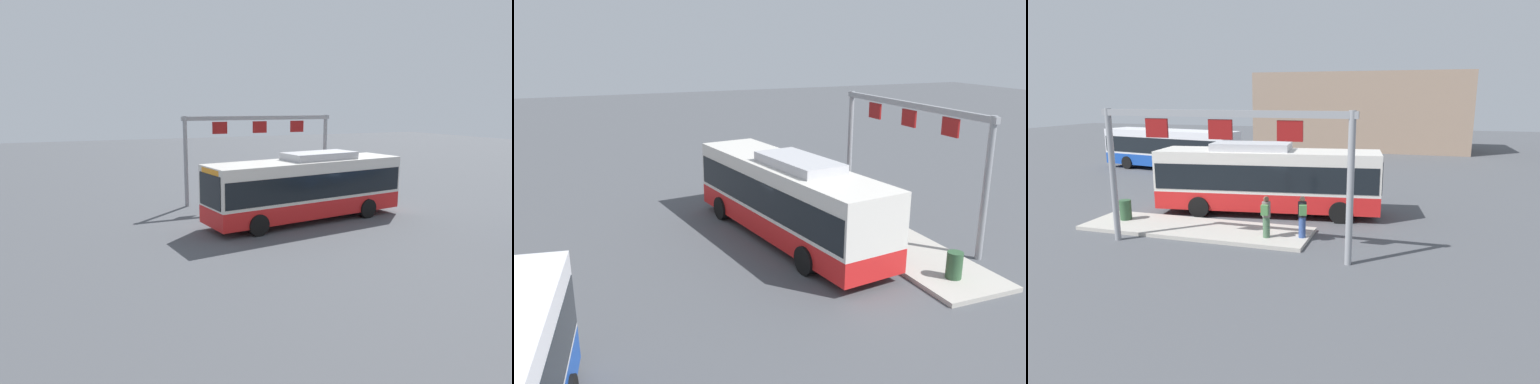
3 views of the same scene
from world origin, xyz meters
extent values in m
plane|color=#4C4F54|center=(0.00, 0.00, 0.00)|extent=(120.00, 120.00, 0.00)
cube|color=#B2ADA3|center=(-2.09, -3.58, 0.08)|extent=(10.00, 2.80, 0.16)
cube|color=red|center=(0.00, 0.00, 0.77)|extent=(10.88, 3.91, 0.85)
cube|color=silver|center=(0.00, 0.00, 2.15)|extent=(10.88, 3.91, 1.90)
cube|color=black|center=(0.00, 0.00, 1.95)|extent=(10.67, 3.92, 1.20)
cube|color=black|center=(5.29, 0.72, 2.05)|extent=(0.33, 2.11, 1.50)
cube|color=#B7B7BC|center=(-0.79, -0.11, 3.28)|extent=(3.93, 2.23, 0.36)
cube|color=orange|center=(5.22, 0.71, 2.90)|extent=(0.35, 1.75, 0.28)
cylinder|color=black|center=(3.33, 1.66, 0.50)|extent=(1.03, 0.43, 1.00)
cylinder|color=black|center=(3.65, -0.72, 0.50)|extent=(1.03, 0.43, 1.00)
cylinder|color=black|center=(-3.25, 0.77, 0.50)|extent=(1.03, 0.43, 1.00)
cylinder|color=black|center=(-2.93, -1.61, 0.50)|extent=(1.03, 0.43, 1.00)
cylinder|color=#334C8C|center=(2.63, -3.67, 0.58)|extent=(0.36, 0.36, 0.85)
cylinder|color=black|center=(2.63, -3.67, 1.31)|extent=(0.43, 0.43, 0.60)
sphere|color=#9E755B|center=(2.63, -3.67, 1.72)|extent=(0.22, 0.22, 0.22)
cube|color=#4C8447|center=(2.72, -3.91, 1.34)|extent=(0.32, 0.26, 0.40)
cylinder|color=#476B4C|center=(1.28, -4.06, 0.58)|extent=(0.30, 0.30, 0.85)
cylinder|color=slate|center=(1.28, -4.06, 1.31)|extent=(0.37, 0.37, 0.60)
sphere|color=brown|center=(1.28, -4.06, 1.72)|extent=(0.22, 0.22, 0.22)
cube|color=#4C8447|center=(1.30, -4.32, 1.34)|extent=(0.29, 0.20, 0.40)
cylinder|color=gray|center=(-4.48, -5.60, 2.60)|extent=(0.24, 0.24, 5.20)
cylinder|color=gray|center=(4.75, -5.60, 2.60)|extent=(0.24, 0.24, 5.20)
cube|color=gray|center=(0.13, -5.60, 5.05)|extent=(9.63, 0.20, 0.24)
cube|color=maroon|center=(-2.41, -5.60, 4.50)|extent=(0.90, 0.08, 0.70)
cube|color=maroon|center=(0.13, -5.60, 4.50)|extent=(0.90, 0.08, 0.70)
cube|color=maroon|center=(2.67, -5.60, 4.50)|extent=(0.90, 0.08, 0.70)
cylinder|color=#2D5133|center=(-5.68, -3.43, 0.61)|extent=(0.52, 0.52, 0.90)
camera|label=1|loc=(11.16, 19.86, 5.81)|focal=31.94mm
camera|label=2|loc=(-18.17, 8.22, 7.72)|focal=37.46mm
camera|label=3|loc=(6.66, -19.75, 5.64)|focal=30.68mm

